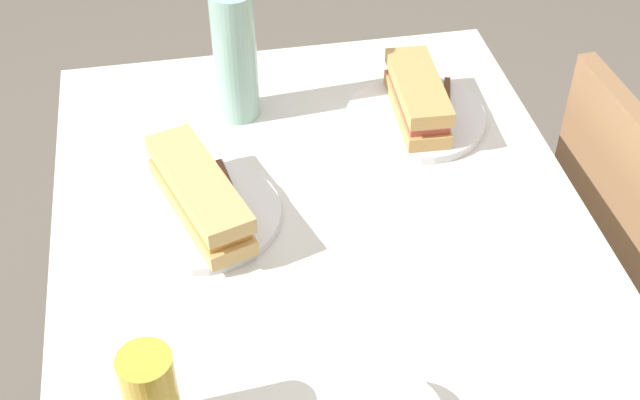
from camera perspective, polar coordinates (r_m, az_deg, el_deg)
dining_table at (r=1.38m, az=0.00°, el=-4.79°), size 0.90×0.78×0.74m
plate_near at (r=1.28m, az=-7.71°, el=-0.99°), size 0.23×0.23×0.01m
baguette_sandwich_near at (r=1.25m, az=-7.88°, el=0.40°), size 0.25×0.14×0.07m
knife_near at (r=1.30m, az=-5.75°, el=0.43°), size 0.18×0.04×0.01m
plate_far at (r=1.46m, az=6.27°, el=5.37°), size 0.23×0.23×0.01m
baguette_sandwich_far at (r=1.44m, az=6.40°, el=6.70°), size 0.20×0.08×0.07m
knife_far at (r=1.48m, az=8.30°, el=6.11°), size 0.18×0.06×0.01m
water_bottle at (r=1.42m, az=-5.60°, el=9.63°), size 0.07×0.07×0.30m
beer_glass at (r=1.00m, az=-10.96°, el=-12.54°), size 0.06×0.06×0.13m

